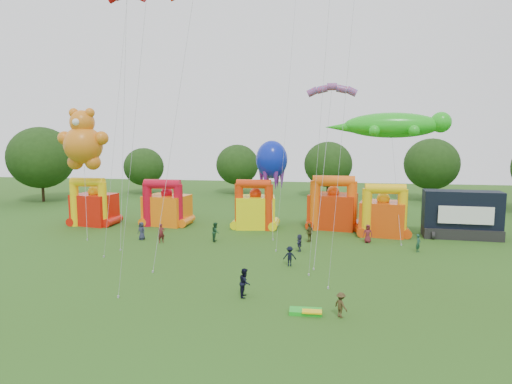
# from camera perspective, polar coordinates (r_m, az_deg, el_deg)

# --- Properties ---
(ground) EXTENTS (160.00, 160.00, 0.00)m
(ground) POSITION_cam_1_polar(r_m,az_deg,el_deg) (27.27, -9.08, -16.63)
(ground) COLOR #2D4F16
(ground) RESTS_ON ground
(tree_ring) EXTENTS (124.02, 126.13, 12.07)m
(tree_ring) POSITION_cam_1_polar(r_m,az_deg,el_deg) (26.34, -11.40, -3.26)
(tree_ring) COLOR #352314
(tree_ring) RESTS_ON ground
(bouncy_castle_0) EXTENTS (5.17, 4.44, 5.84)m
(bouncy_castle_0) POSITION_cam_1_polar(r_m,az_deg,el_deg) (58.57, -19.66, -1.71)
(bouncy_castle_0) COLOR red
(bouncy_castle_0) RESTS_ON ground
(bouncy_castle_1) EXTENTS (5.57, 4.80, 5.66)m
(bouncy_castle_1) POSITION_cam_1_polar(r_m,az_deg,el_deg) (56.17, -11.16, -1.87)
(bouncy_castle_1) COLOR orange
(bouncy_castle_1) RESTS_ON ground
(bouncy_castle_2) EXTENTS (4.91, 4.16, 5.83)m
(bouncy_castle_2) POSITION_cam_1_polar(r_m,az_deg,el_deg) (53.18, -0.10, -2.16)
(bouncy_castle_2) COLOR yellow
(bouncy_castle_2) RESTS_ON ground
(bouncy_castle_3) EXTENTS (5.95, 5.11, 6.29)m
(bouncy_castle_3) POSITION_cam_1_polar(r_m,az_deg,el_deg) (53.84, 9.60, -1.98)
(bouncy_castle_3) COLOR red
(bouncy_castle_3) RESTS_ON ground
(bouncy_castle_4) EXTENTS (5.31, 4.57, 5.78)m
(bouncy_castle_4) POSITION_cam_1_polar(r_m,az_deg,el_deg) (51.28, 15.59, -2.82)
(bouncy_castle_4) COLOR #DD440C
(bouncy_castle_4) RESTS_ON ground
(stage_trailer) EXTENTS (7.95, 3.39, 5.05)m
(stage_trailer) POSITION_cam_1_polar(r_m,az_deg,el_deg) (53.08, 24.32, -2.63)
(stage_trailer) COLOR black
(stage_trailer) RESTS_ON ground
(teddy_bear_kite) EXTENTS (6.05, 7.50, 13.95)m
(teddy_bear_kite) POSITION_cam_1_polar(r_m,az_deg,el_deg) (54.13, -20.65, 2.38)
(teddy_bear_kite) COLOR orange
(teddy_bear_kite) RESTS_ON ground
(gecko_kite) EXTENTS (14.54, 12.85, 13.60)m
(gecko_kite) POSITION_cam_1_polar(r_m,az_deg,el_deg) (55.77, 16.71, 6.90)
(gecko_kite) COLOR green
(gecko_kite) RESTS_ON ground
(octopus_kite) EXTENTS (3.68, 8.61, 10.30)m
(octopus_kite) POSITION_cam_1_polar(r_m,az_deg,el_deg) (52.05, 2.00, 1.51)
(octopus_kite) COLOR #0B1DAA
(octopus_kite) RESTS_ON ground
(parafoil_kites) EXTENTS (24.80, 12.44, 25.93)m
(parafoil_kites) POSITION_cam_1_polar(r_m,az_deg,el_deg) (41.23, -6.92, 7.49)
(parafoil_kites) COLOR red
(parafoil_kites) RESTS_ON ground
(diamond_kites) EXTENTS (22.47, 20.40, 37.55)m
(diamond_kites) POSITION_cam_1_polar(r_m,az_deg,el_deg) (38.95, -1.74, 16.32)
(diamond_kites) COLOR #F1360B
(diamond_kites) RESTS_ON ground
(folded_kite_bundle) EXTENTS (2.02, 1.14, 0.31)m
(folded_kite_bundle) POSITION_cam_1_polar(r_m,az_deg,el_deg) (29.18, 6.32, -14.63)
(folded_kite_bundle) COLOR green
(folded_kite_bundle) RESTS_ON ground
(spectator_0) EXTENTS (1.06, 0.88, 1.86)m
(spectator_0) POSITION_cam_1_polar(r_m,az_deg,el_deg) (49.10, -14.12, -4.74)
(spectator_0) COLOR #25293E
(spectator_0) RESTS_ON ground
(spectator_1) EXTENTS (0.85, 0.80, 1.94)m
(spectator_1) POSITION_cam_1_polar(r_m,az_deg,el_deg) (47.36, -11.75, -5.07)
(spectator_1) COLOR #5B1A1D
(spectator_1) RESTS_ON ground
(spectator_2) EXTENTS (0.84, 1.03, 1.98)m
(spectator_2) POSITION_cam_1_polar(r_m,az_deg,el_deg) (47.05, -5.07, -5.00)
(spectator_2) COLOR #183C23
(spectator_2) RESTS_ON ground
(spectator_3) EXTENTS (1.14, 0.72, 1.68)m
(spectator_3) POSITION_cam_1_polar(r_m,az_deg,el_deg) (38.52, 4.24, -8.01)
(spectator_3) COLOR black
(spectator_3) RESTS_ON ground
(spectator_4) EXTENTS (1.08, 1.18, 1.94)m
(spectator_4) POSITION_cam_1_polar(r_m,az_deg,el_deg) (47.02, 6.71, -5.06)
(spectator_4) COLOR #44401B
(spectator_4) RESTS_ON ground
(spectator_5) EXTENTS (0.56, 1.53, 1.62)m
(spectator_5) POSITION_cam_1_polar(r_m,az_deg,el_deg) (43.33, 5.45, -6.32)
(spectator_5) COLOR #282942
(spectator_5) RESTS_ON ground
(spectator_6) EXTENTS (1.02, 0.78, 1.88)m
(spectator_6) POSITION_cam_1_polar(r_m,az_deg,el_deg) (47.69, 13.80, -5.08)
(spectator_6) COLOR maroon
(spectator_6) RESTS_ON ground
(spectator_7) EXTENTS (0.65, 0.73, 1.69)m
(spectator_7) POSITION_cam_1_polar(r_m,az_deg,el_deg) (45.45, 19.62, -6.04)
(spectator_7) COLOR #1B4432
(spectator_7) RESTS_ON ground
(spectator_8) EXTENTS (0.79, 1.00, 1.98)m
(spectator_8) POSITION_cam_1_polar(r_m,az_deg,el_deg) (31.51, -1.40, -11.25)
(spectator_8) COLOR black
(spectator_8) RESTS_ON ground
(spectator_9) EXTENTS (1.09, 1.14, 1.56)m
(spectator_9) POSITION_cam_1_polar(r_m,az_deg,el_deg) (28.73, 10.57, -13.71)
(spectator_9) COLOR #3E3119
(spectator_9) RESTS_ON ground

